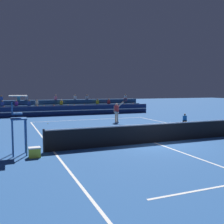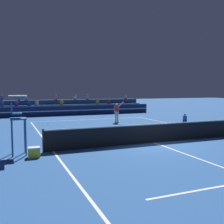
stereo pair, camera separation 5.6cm
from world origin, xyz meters
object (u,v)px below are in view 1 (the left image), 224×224
tennis_player (117,112)px  equipment_cooler (35,152)px  tennis_ball (48,123)px  ball_kid_courtside (185,120)px  umpire_chair (18,117)px

tennis_player → equipment_cooler: 12.48m
tennis_player → tennis_ball: size_ratio=33.49×
ball_kid_courtside → tennis_ball: bearing=159.3°
umpire_chair → tennis_ball: (2.82, 10.28, -1.68)m
tennis_player → equipment_cooler: bearing=-129.9°
umpire_chair → tennis_ball: bearing=74.7°
ball_kid_courtside → equipment_cooler: (-13.23, -6.89, -0.10)m
ball_kid_courtside → tennis_ball: size_ratio=12.43×
ball_kid_courtside → umpire_chair: bearing=-156.1°
tennis_player → tennis_ball: (-5.78, 1.48, -0.95)m
umpire_chair → equipment_cooler: 1.78m
ball_kid_courtside → tennis_player: bearing=153.0°
tennis_ball → ball_kid_courtside: bearing=-20.7°
tennis_ball → equipment_cooler: equipment_cooler is taller
umpire_chair → equipment_cooler: size_ratio=5.34×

